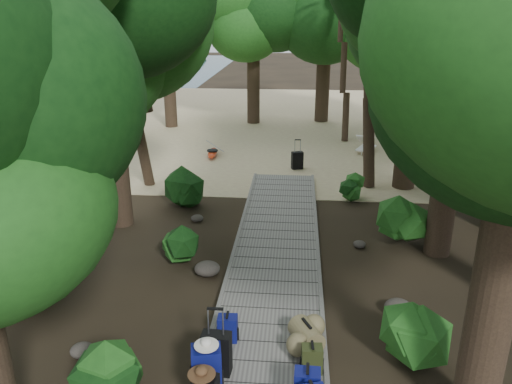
# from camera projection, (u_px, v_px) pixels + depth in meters

# --- Properties ---
(ground) EXTENTS (120.00, 120.00, 0.00)m
(ground) POSITION_uv_depth(u_px,v_px,m) (273.00, 286.00, 10.23)
(ground) COLOR #2F2517
(ground) RESTS_ON ground
(sand_beach) EXTENTS (40.00, 22.00, 0.02)m
(sand_beach) POSITION_uv_depth(u_px,v_px,m) (290.00, 122.00, 25.20)
(sand_beach) COLOR #C4B884
(sand_beach) RESTS_ON ground
(boardwalk) EXTENTS (2.00, 12.00, 0.12)m
(boardwalk) POSITION_uv_depth(u_px,v_px,m) (275.00, 260.00, 11.14)
(boardwalk) COLOR gray
(boardwalk) RESTS_ON ground
(backpack_left_c) EXTENTS (0.48, 0.38, 0.79)m
(backpack_left_c) POSITION_uv_depth(u_px,v_px,m) (207.00, 366.00, 7.15)
(backpack_left_c) COLOR navy
(backpack_left_c) RESTS_ON boardwalk
(backpack_left_d) EXTENTS (0.33, 0.24, 0.50)m
(backpack_left_d) POSITION_uv_depth(u_px,v_px,m) (228.00, 327.00, 8.28)
(backpack_left_d) COLOR navy
(backpack_left_d) RESTS_ON boardwalk
(backpack_right_d) EXTENTS (0.33, 0.25, 0.48)m
(backpack_right_d) POSITION_uv_depth(u_px,v_px,m) (312.00, 358.00, 7.56)
(backpack_right_d) COLOR #2E3616
(backpack_right_d) RESTS_ON boardwalk
(duffel_right_khaki) EXTENTS (0.63, 0.72, 0.40)m
(duffel_right_khaki) POSITION_uv_depth(u_px,v_px,m) (306.00, 335.00, 8.16)
(duffel_right_khaki) COLOR olive
(duffel_right_khaki) RESTS_ON boardwalk
(suitcase_on_boardwalk) EXTENTS (0.46, 0.27, 0.68)m
(suitcase_on_boardwalk) POSITION_uv_depth(u_px,v_px,m) (217.00, 353.00, 7.51)
(suitcase_on_boardwalk) COLOR black
(suitcase_on_boardwalk) RESTS_ON boardwalk
(lone_suitcase_on_sand) EXTENTS (0.44, 0.34, 0.62)m
(lone_suitcase_on_sand) POSITION_uv_depth(u_px,v_px,m) (297.00, 160.00, 17.64)
(lone_suitcase_on_sand) COLOR black
(lone_suitcase_on_sand) RESTS_ON sand_beach
(hat_brown) EXTENTS (0.38, 0.38, 0.11)m
(hat_brown) POSITION_uv_depth(u_px,v_px,m) (201.00, 371.00, 6.66)
(hat_brown) COLOR #51351E
(hat_brown) RESTS_ON backpack_left_b
(hat_white) EXTENTS (0.35, 0.35, 0.12)m
(hat_white) POSITION_uv_depth(u_px,v_px,m) (206.00, 342.00, 6.96)
(hat_white) COLOR silver
(hat_white) RESTS_ON backpack_left_c
(kayak) EXTENTS (0.94, 3.12, 0.31)m
(kayak) POSITION_uv_depth(u_px,v_px,m) (212.00, 152.00, 19.27)
(kayak) COLOR #B62E0F
(kayak) RESTS_ON sand_beach
(sun_lounger) EXTENTS (1.18, 1.80, 0.55)m
(sun_lounger) POSITION_uv_depth(u_px,v_px,m) (366.00, 145.00, 19.73)
(sun_lounger) COLOR silver
(sun_lounger) RESTS_ON sand_beach
(tree_right_c) EXTENTS (4.85, 4.85, 8.39)m
(tree_right_c) POSITION_uv_depth(u_px,v_px,m) (461.00, 69.00, 10.19)
(tree_right_c) COLOR black
(tree_right_c) RESTS_ON ground
(tree_right_e) EXTENTS (5.44, 5.44, 9.79)m
(tree_right_e) POSITION_uv_depth(u_px,v_px,m) (420.00, 26.00, 14.27)
(tree_right_e) COLOR black
(tree_right_e) RESTS_ON ground
(tree_right_f) EXTENTS (4.91, 4.91, 8.78)m
(tree_right_f) POSITION_uv_depth(u_px,v_px,m) (472.00, 39.00, 17.21)
(tree_right_f) COLOR black
(tree_right_f) RESTS_ON ground
(tree_left_c) EXTENTS (4.85, 4.85, 8.43)m
(tree_left_c) POSITION_uv_depth(u_px,v_px,m) (106.00, 60.00, 11.78)
(tree_left_c) COLOR black
(tree_left_c) RESTS_ON ground
(tree_back_a) EXTENTS (5.13, 5.13, 8.87)m
(tree_back_a) POSITION_uv_depth(u_px,v_px,m) (253.00, 30.00, 23.54)
(tree_back_a) COLOR black
(tree_back_a) RESTS_ON ground
(tree_back_b) EXTENTS (5.46, 5.46, 9.74)m
(tree_back_b) POSITION_uv_depth(u_px,v_px,m) (326.00, 20.00, 23.77)
(tree_back_b) COLOR black
(tree_back_b) RESTS_ON ground
(tree_back_c) EXTENTS (4.80, 4.80, 8.65)m
(tree_back_c) POSITION_uv_depth(u_px,v_px,m) (403.00, 34.00, 22.27)
(tree_back_c) COLOR black
(tree_back_c) RESTS_ON ground
(tree_back_d) EXTENTS (4.97, 4.97, 8.28)m
(tree_back_d) POSITION_uv_depth(u_px,v_px,m) (167.00, 38.00, 22.82)
(tree_back_d) COLOR black
(tree_back_d) RESTS_ON ground
(palm_right_a) EXTENTS (4.92, 4.92, 8.38)m
(palm_right_a) POSITION_uv_depth(u_px,v_px,m) (383.00, 51.00, 14.81)
(palm_right_a) COLOR #134716
(palm_right_a) RESTS_ON ground
(palm_right_b) EXTENTS (4.49, 4.49, 8.68)m
(palm_right_b) POSITION_uv_depth(u_px,v_px,m) (425.00, 38.00, 18.96)
(palm_right_b) COLOR #134716
(palm_right_b) RESTS_ON ground
(palm_right_c) EXTENTS (3.87, 3.87, 6.15)m
(palm_right_c) POSITION_uv_depth(u_px,v_px,m) (354.00, 68.00, 20.65)
(palm_right_c) COLOR #134716
(palm_right_c) RESTS_ON ground
(palm_left_a) EXTENTS (4.53, 4.53, 7.20)m
(palm_left_a) POSITION_uv_depth(u_px,v_px,m) (132.00, 72.00, 14.88)
(palm_left_a) COLOR #134716
(palm_left_a) RESTS_ON ground
(rock_left_b) EXTENTS (0.40, 0.36, 0.22)m
(rock_left_b) POSITION_uv_depth(u_px,v_px,m) (82.00, 350.00, 8.12)
(rock_left_b) COLOR #4C473F
(rock_left_b) RESTS_ON ground
(rock_left_c) EXTENTS (0.55, 0.49, 0.30)m
(rock_left_c) POSITION_uv_depth(u_px,v_px,m) (207.00, 269.00, 10.60)
(rock_left_c) COLOR #4C473F
(rock_left_c) RESTS_ON ground
(rock_left_d) EXTENTS (0.33, 0.30, 0.18)m
(rock_left_d) POSITION_uv_depth(u_px,v_px,m) (197.00, 218.00, 13.34)
(rock_left_d) COLOR #4C473F
(rock_left_d) RESTS_ON ground
(rock_right_b) EXTENTS (0.50, 0.45, 0.28)m
(rock_right_b) POSITION_uv_depth(u_px,v_px,m) (398.00, 307.00, 9.25)
(rock_right_b) COLOR #4C473F
(rock_right_b) RESTS_ON ground
(rock_right_c) EXTENTS (0.30, 0.27, 0.17)m
(rock_right_c) POSITION_uv_depth(u_px,v_px,m) (359.00, 244.00, 11.87)
(rock_right_c) COLOR #4C473F
(rock_right_c) RESTS_ON ground
(rock_right_d) EXTENTS (0.49, 0.44, 0.27)m
(rock_right_d) POSITION_uv_depth(u_px,v_px,m) (389.00, 213.00, 13.59)
(rock_right_d) COLOR #4C473F
(rock_right_d) RESTS_ON ground
(shrub_left_a) EXTENTS (1.21, 1.21, 1.09)m
(shrub_left_a) POSITION_uv_depth(u_px,v_px,m) (115.00, 369.00, 7.05)
(shrub_left_a) COLOR #1C4F17
(shrub_left_a) RESTS_ON ground
(shrub_left_b) EXTENTS (0.87, 0.87, 0.79)m
(shrub_left_b) POSITION_uv_depth(u_px,v_px,m) (182.00, 246.00, 11.09)
(shrub_left_b) COLOR #1C4F17
(shrub_left_b) RESTS_ON ground
(shrub_left_c) EXTENTS (1.22, 1.22, 1.10)m
(shrub_left_c) POSITION_uv_depth(u_px,v_px,m) (189.00, 187.00, 14.29)
(shrub_left_c) COLOR #1C4F17
(shrub_left_c) RESTS_ON ground
(shrub_right_a) EXTENTS (1.11, 1.11, 1.00)m
(shrub_right_a) POSITION_uv_depth(u_px,v_px,m) (415.00, 337.00, 7.83)
(shrub_right_a) COLOR #1C4F17
(shrub_right_a) RESTS_ON ground
(shrub_right_b) EXTENTS (1.36, 1.36, 1.23)m
(shrub_right_b) POSITION_uv_depth(u_px,v_px,m) (402.00, 223.00, 11.74)
(shrub_right_b) COLOR #1C4F17
(shrub_right_b) RESTS_ON ground
(shrub_right_c) EXTENTS (0.78, 0.78, 0.70)m
(shrub_right_c) POSITION_uv_depth(u_px,v_px,m) (351.00, 188.00, 14.82)
(shrub_right_c) COLOR #1C4F17
(shrub_right_c) RESTS_ON ground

